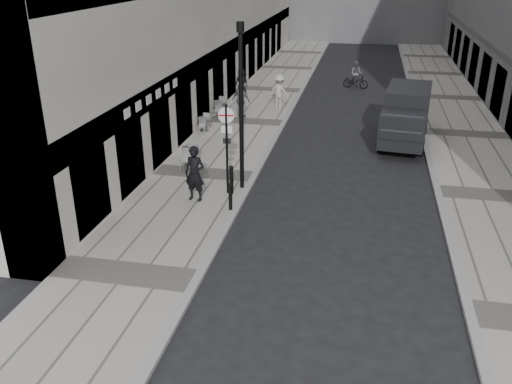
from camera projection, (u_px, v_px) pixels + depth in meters
ground at (159, 350)px, 12.12m from camera, size 120.00×120.00×0.00m
sidewalk at (246, 122)px, 28.63m from camera, size 4.00×60.00×0.12m
far_sidewalk at (464, 134)px, 26.62m from camera, size 4.00×60.00×0.12m
walking_man at (195, 174)px, 18.93m from camera, size 0.79×0.57×1.99m
sign_post at (227, 138)px, 19.07m from camera, size 0.57×0.13×3.30m
lamppost at (241, 100)px, 19.04m from camera, size 0.27×0.27×5.99m
bollard_near at (231, 180)px, 19.67m from camera, size 0.13×0.13×1.01m
bollard_far at (230, 197)px, 18.40m from camera, size 0.12×0.12×0.91m
panel_van at (406, 113)px, 25.22m from camera, size 2.56×5.47×2.49m
cyclist at (356, 78)px, 35.96m from camera, size 1.73×0.82×1.80m
pedestrian_a at (241, 100)px, 28.92m from camera, size 1.17×0.82×1.85m
pedestrian_b at (279, 92)px, 30.64m from camera, size 1.40×1.06×1.92m
pedestrian_c at (241, 83)px, 33.34m from camera, size 0.98×0.90×1.68m
cafe_table_near at (190, 155)px, 22.28m from camera, size 0.73×1.64×0.93m
cafe_table_mid at (204, 123)px, 26.73m from camera, size 0.64×1.46×0.83m
cafe_table_far at (221, 107)px, 29.17m from camera, size 0.77×1.74×0.99m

